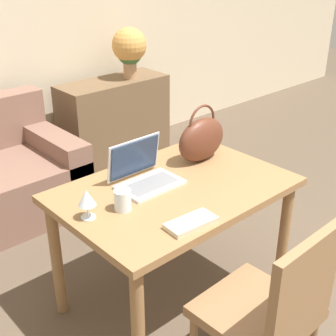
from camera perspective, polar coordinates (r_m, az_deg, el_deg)
The scene contains 10 objects.
wall_back at distance 4.05m, azimuth -19.55°, elevation 17.12°, with size 10.00×0.06×2.70m.
dining_table at distance 2.45m, azimuth 0.79°, elevation -4.24°, with size 1.18×0.81×0.73m.
chair at distance 2.05m, azimuth 12.57°, elevation -16.42°, with size 0.45×0.45×0.90m.
sideboard at distance 4.36m, azimuth -6.52°, elevation 5.73°, with size 1.01×0.40×0.76m.
laptop at distance 2.42m, azimuth -3.12°, elevation -0.47°, with size 0.33×0.26×0.22m.
drinking_glass at distance 2.19m, azimuth -5.56°, elevation -3.92°, with size 0.08×0.08×0.10m.
wine_glass at distance 2.12m, azimuth -9.88°, elevation -3.72°, with size 0.08×0.08×0.14m.
handbag at distance 2.65m, azimuth 4.11°, elevation 3.57°, with size 0.33×0.13×0.33m.
flower_vase at distance 4.24m, azimuth -4.74°, elevation 14.34°, with size 0.30×0.30×0.45m.
book at distance 2.08m, azimuth 2.81°, elevation -6.69°, with size 0.24×0.13×0.02m.
Camera 1 is at (-1.59, -0.73, 1.86)m, focal length 50.00 mm.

